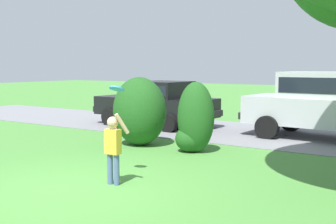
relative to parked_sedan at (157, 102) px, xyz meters
name	(u,v)px	position (x,y,z in m)	size (l,w,h in m)	color
ground_plane	(75,191)	(3.22, -7.16, -0.85)	(80.00, 80.00, 0.00)	#478438
driveway_strip	(246,133)	(3.22, 0.17, -0.84)	(28.00, 4.40, 0.02)	slate
shrub_near_tree	(140,111)	(1.64, -3.23, 0.05)	(1.46, 1.28, 1.80)	#1E511C
shrub_centre_left	(195,122)	(3.31, -3.24, -0.11)	(0.96, 0.78, 1.71)	#1E511C
parked_sedan	(157,102)	(0.00, 0.00, 0.00)	(4.51, 2.32, 1.56)	black
parked_suv	(328,102)	(5.60, 0.32, 0.23)	(4.80, 2.32, 1.92)	silver
child_thrower	(113,145)	(3.52, -6.51, -0.13)	(0.45, 0.28, 1.29)	#4C608C
frisbee	(117,89)	(3.27, -6.10, 0.83)	(0.29, 0.27, 0.15)	#337FDB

